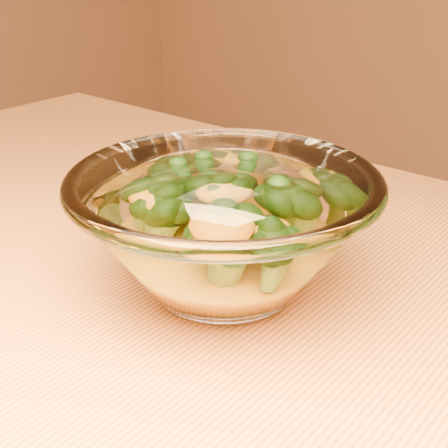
% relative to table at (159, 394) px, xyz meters
% --- Properties ---
extents(table, '(1.20, 0.80, 0.75)m').
position_rel_table_xyz_m(table, '(0.00, 0.00, 0.00)').
color(table, '#D2733F').
rests_on(table, ground).
extents(glass_bowl, '(0.24, 0.24, 0.11)m').
position_rel_table_xyz_m(glass_bowl, '(0.04, 0.04, 0.15)').
color(glass_bowl, white).
rests_on(glass_bowl, table).
extents(cheese_sauce, '(0.13, 0.13, 0.04)m').
position_rel_table_xyz_m(cheese_sauce, '(0.04, 0.04, 0.13)').
color(cheese_sauce, '#FF9E15').
rests_on(cheese_sauce, glass_bowl).
extents(broccoli_heap, '(0.15, 0.15, 0.07)m').
position_rel_table_xyz_m(broccoli_heap, '(0.03, 0.05, 0.17)').
color(broccoli_heap, black).
rests_on(broccoli_heap, cheese_sauce).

